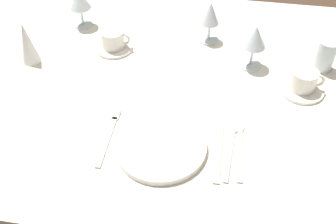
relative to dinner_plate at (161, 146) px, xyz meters
name	(u,v)px	position (x,y,z in m)	size (l,w,h in m)	color
ground_plane	(176,210)	(0.01, 0.28, -0.75)	(6.00, 6.00, 0.00)	#4C3828
dining_table	(179,102)	(0.01, 0.28, -0.09)	(1.80, 1.11, 0.74)	silver
dinner_plate	(161,146)	(0.00, 0.00, 0.00)	(0.25, 0.25, 0.02)	white
fork_outer	(109,134)	(-0.15, 0.03, -0.01)	(0.02, 0.22, 0.00)	beige
dinner_knife	(219,150)	(0.15, 0.02, -0.01)	(0.02, 0.23, 0.00)	beige
spoon_soup	(231,144)	(0.18, 0.04, -0.01)	(0.03, 0.21, 0.01)	beige
spoon_dessert	(240,143)	(0.21, 0.05, -0.01)	(0.03, 0.21, 0.01)	beige
saucer_left	(301,89)	(0.39, 0.30, 0.00)	(0.14, 0.14, 0.01)	white
coffee_cup_left	(304,80)	(0.39, 0.30, 0.03)	(0.10, 0.08, 0.06)	white
saucer_right	(114,47)	(-0.24, 0.42, 0.00)	(0.13, 0.13, 0.01)	white
coffee_cup_right	(113,39)	(-0.24, 0.42, 0.03)	(0.10, 0.08, 0.06)	white
wine_glass_centre	(255,39)	(0.23, 0.40, 0.10)	(0.08, 0.08, 0.15)	silver
wine_glass_left	(79,1)	(-0.39, 0.54, 0.09)	(0.08, 0.08, 0.14)	silver
wine_glass_right	(210,16)	(0.08, 0.52, 0.09)	(0.07, 0.07, 0.15)	silver
drink_tumbler	(325,57)	(0.46, 0.42, 0.04)	(0.06, 0.06, 0.10)	silver
napkin_folded	(27,43)	(-0.49, 0.31, 0.06)	(0.06, 0.06, 0.15)	white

